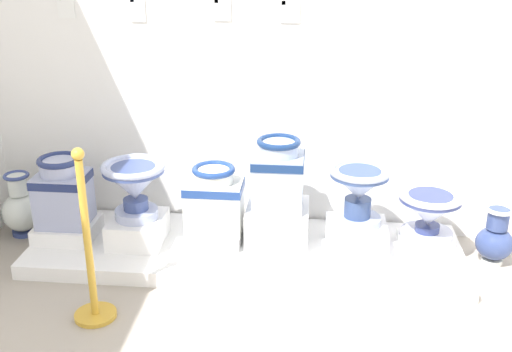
{
  "coord_description": "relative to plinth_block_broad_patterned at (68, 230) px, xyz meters",
  "views": [
    {
      "loc": [
        2.13,
        -0.7,
        1.93
      ],
      "look_at": [
        1.79,
        2.75,
        0.55
      ],
      "focal_mm": 44.09,
      "sensor_mm": 36.0,
      "label": 1
    }
  ],
  "objects": [
    {
      "name": "info_placard_fourth",
      "position": [
        1.37,
        0.43,
        1.32
      ],
      "size": [
        0.12,
        0.01,
        0.14
      ],
      "color": "white"
    },
    {
      "name": "antique_toilet_squat_floral",
      "position": [
        0.46,
        -0.01,
        0.35
      ],
      "size": [
        0.39,
        0.39,
        0.36
      ],
      "color": "#A8B2D8",
      "rests_on": "plinth_block_squat_floral"
    },
    {
      "name": "antique_toilet_central_ornate",
      "position": [
        1.82,
        0.04,
        0.35
      ],
      "size": [
        0.37,
        0.37,
        0.37
      ],
      "color": "#9DABCE",
      "rests_on": "plinth_block_central_ornate"
    },
    {
      "name": "decorative_vase_spare",
      "position": [
        2.66,
        0.1,
        0.02
      ],
      "size": [
        0.23,
        0.23,
        0.37
      ],
      "color": "white",
      "rests_on": "ground_plane"
    },
    {
      "name": "antique_toilet_broad_patterned",
      "position": [
        0.0,
        0.0,
        0.27
      ],
      "size": [
        0.31,
        0.29,
        0.44
      ],
      "color": "#9FA8CC",
      "rests_on": "plinth_block_broad_patterned"
    },
    {
      "name": "antique_toilet_slender_white",
      "position": [
        0.94,
        0.04,
        0.24
      ],
      "size": [
        0.35,
        0.26,
        0.41
      ],
      "color": "white",
      "rests_on": "plinth_block_slender_white"
    },
    {
      "name": "antique_toilet_tall_cobalt",
      "position": [
        2.25,
        0.09,
        0.2
      ],
      "size": [
        0.39,
        0.39,
        0.32
      ],
      "color": "silver",
      "rests_on": "plinth_block_tall_cobalt"
    },
    {
      "name": "plinth_block_rightmost",
      "position": [
        1.33,
        0.08,
        0.07
      ],
      "size": [
        0.38,
        0.39,
        0.24
      ],
      "primitive_type": "cube",
      "color": "white",
      "rests_on": "display_platform"
    },
    {
      "name": "plinth_block_squat_floral",
      "position": [
        0.46,
        -0.01,
        0.03
      ],
      "size": [
        0.33,
        0.36,
        0.16
      ],
      "primitive_type": "cube",
      "color": "white",
      "rests_on": "display_platform"
    },
    {
      "name": "plinth_block_slender_white",
      "position": [
        0.94,
        0.04,
        -0.01
      ],
      "size": [
        0.33,
        0.33,
        0.08
      ],
      "primitive_type": "cube",
      "color": "white",
      "rests_on": "display_platform"
    },
    {
      "name": "plinth_block_central_ornate",
      "position": [
        1.82,
        0.04,
        0.03
      ],
      "size": [
        0.37,
        0.34,
        0.15
      ],
      "primitive_type": "cube",
      "color": "white",
      "rests_on": "display_platform"
    },
    {
      "name": "plinth_block_broad_patterned",
      "position": [
        0.0,
        0.0,
        0.0
      ],
      "size": [
        0.36,
        0.34,
        0.1
      ],
      "primitive_type": "cube",
      "color": "white",
      "rests_on": "display_platform"
    },
    {
      "name": "info_placard_third",
      "position": [
        0.96,
        0.43,
        1.33
      ],
      "size": [
        0.11,
        0.01,
        0.14
      ],
      "color": "white"
    },
    {
      "name": "display_platform",
      "position": [
        1.14,
        0.01,
        -0.1
      ],
      "size": [
        2.66,
        0.81,
        0.09
      ],
      "primitive_type": "cube",
      "color": "white",
      "rests_on": "ground_plane"
    },
    {
      "name": "info_placard_first",
      "position": [
        -0.02,
        0.43,
        1.34
      ],
      "size": [
        0.11,
        0.01,
        0.15
      ],
      "color": "white"
    },
    {
      "name": "stanchion_post_near_left",
      "position": [
        0.42,
        -0.71,
        0.17
      ],
      "size": [
        0.22,
        0.22,
        0.95
      ],
      "color": "gold",
      "rests_on": "ground_plane"
    },
    {
      "name": "info_placard_second",
      "position": [
        0.43,
        0.43,
        1.33
      ],
      "size": [
        0.1,
        0.01,
        0.16
      ],
      "color": "white"
    },
    {
      "name": "plinth_block_tall_cobalt",
      "position": [
        2.25,
        0.09,
        -0.03
      ],
      "size": [
        0.32,
        0.33,
        0.05
      ],
      "primitive_type": "cube",
      "color": "white",
      "rests_on": "display_platform"
    },
    {
      "name": "antique_toilet_rightmost",
      "position": [
        1.33,
        0.08,
        0.41
      ],
      "size": [
        0.31,
        0.31,
        0.44
      ],
      "color": "#9DAFD0",
      "rests_on": "plinth_block_rightmost"
    },
    {
      "name": "decorative_vase_corner",
      "position": [
        -0.39,
        0.18,
        0.04
      ],
      "size": [
        0.25,
        0.25,
        0.43
      ],
      "color": "#364686",
      "rests_on": "ground_plane"
    }
  ]
}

